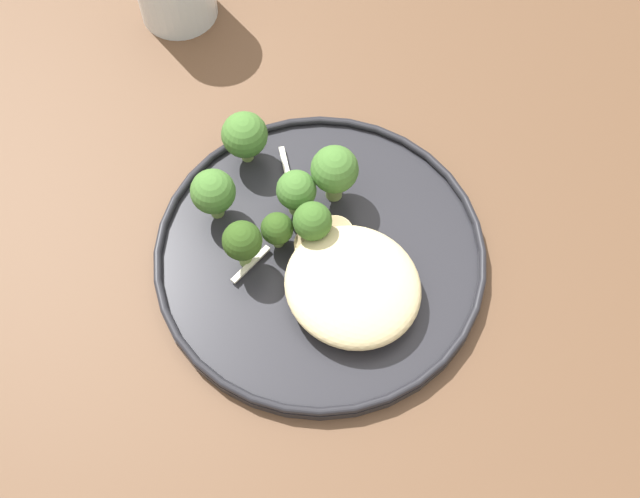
# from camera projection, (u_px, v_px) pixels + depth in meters

# --- Properties ---
(ground) EXTENTS (6.00, 6.00, 0.00)m
(ground) POSITION_uv_depth(u_px,v_px,m) (316.00, 431.00, 1.39)
(ground) COLOR #2D2B28
(wooden_dining_table) EXTENTS (1.40, 1.00, 0.74)m
(wooden_dining_table) POSITION_uv_depth(u_px,v_px,m) (313.00, 258.00, 0.81)
(wooden_dining_table) COLOR brown
(wooden_dining_table) RESTS_ON ground
(dinner_plate) EXTENTS (0.29, 0.29, 0.02)m
(dinner_plate) POSITION_uv_depth(u_px,v_px,m) (320.00, 255.00, 0.71)
(dinner_plate) COLOR #232328
(dinner_plate) RESTS_ON wooden_dining_table
(noodle_bed) EXTENTS (0.12, 0.11, 0.03)m
(noodle_bed) POSITION_uv_depth(u_px,v_px,m) (353.00, 286.00, 0.68)
(noodle_bed) COLOR beige
(noodle_bed) RESTS_ON dinner_plate
(seared_scallop_large_seared) EXTENTS (0.03, 0.03, 0.02)m
(seared_scallop_large_seared) POSITION_uv_depth(u_px,v_px,m) (375.00, 294.00, 0.68)
(seared_scallop_large_seared) COLOR #E5C689
(seared_scallop_large_seared) RESTS_ON dinner_plate
(seared_scallop_left_edge) EXTENTS (0.03, 0.03, 0.01)m
(seared_scallop_left_edge) POSITION_uv_depth(u_px,v_px,m) (349.00, 308.00, 0.67)
(seared_scallop_left_edge) COLOR #E5C689
(seared_scallop_left_edge) RESTS_ON dinner_plate
(seared_scallop_center_golden) EXTENTS (0.03, 0.03, 0.01)m
(seared_scallop_center_golden) POSITION_uv_depth(u_px,v_px,m) (350.00, 333.00, 0.66)
(seared_scallop_center_golden) COLOR beige
(seared_scallop_center_golden) RESTS_ON dinner_plate
(seared_scallop_right_edge) EXTENTS (0.02, 0.02, 0.02)m
(seared_scallop_right_edge) POSITION_uv_depth(u_px,v_px,m) (334.00, 282.00, 0.68)
(seared_scallop_right_edge) COLOR #E5C689
(seared_scallop_right_edge) RESTS_ON dinner_plate
(seared_scallop_tilted_round) EXTENTS (0.03, 0.03, 0.02)m
(seared_scallop_tilted_round) POSITION_uv_depth(u_px,v_px,m) (335.00, 235.00, 0.70)
(seared_scallop_tilted_round) COLOR #E5C689
(seared_scallop_tilted_round) RESTS_ON dinner_plate
(seared_scallop_tiny_bay) EXTENTS (0.04, 0.04, 0.02)m
(seared_scallop_tiny_bay) POSITION_uv_depth(u_px,v_px,m) (315.00, 247.00, 0.70)
(seared_scallop_tiny_bay) COLOR #E5C689
(seared_scallop_tiny_bay) RESTS_ON dinner_plate
(broccoli_floret_split_head) EXTENTS (0.04, 0.04, 0.05)m
(broccoli_floret_split_head) POSITION_uv_depth(u_px,v_px,m) (296.00, 191.00, 0.70)
(broccoli_floret_split_head) COLOR #7A994C
(broccoli_floret_split_head) RESTS_ON dinner_plate
(broccoli_floret_right_tilted) EXTENTS (0.03, 0.03, 0.06)m
(broccoli_floret_right_tilted) POSITION_uv_depth(u_px,v_px,m) (242.00, 242.00, 0.67)
(broccoli_floret_right_tilted) COLOR #7A994C
(broccoli_floret_right_tilted) RESTS_ON dinner_plate
(broccoli_floret_rear_charred) EXTENTS (0.04, 0.04, 0.06)m
(broccoli_floret_rear_charred) POSITION_uv_depth(u_px,v_px,m) (213.00, 192.00, 0.70)
(broccoli_floret_rear_charred) COLOR #7A994C
(broccoli_floret_rear_charred) RESTS_ON dinner_plate
(broccoli_floret_tall_stalk) EXTENTS (0.03, 0.03, 0.06)m
(broccoli_floret_tall_stalk) POSITION_uv_depth(u_px,v_px,m) (313.00, 223.00, 0.68)
(broccoli_floret_tall_stalk) COLOR #89A356
(broccoli_floret_tall_stalk) RESTS_ON dinner_plate
(broccoli_floret_small_sprig) EXTENTS (0.03, 0.03, 0.04)m
(broccoli_floret_small_sprig) POSITION_uv_depth(u_px,v_px,m) (277.00, 229.00, 0.69)
(broccoli_floret_small_sprig) COLOR #7A994C
(broccoli_floret_small_sprig) RESTS_ON dinner_plate
(broccoli_floret_beside_noodles) EXTENTS (0.04, 0.04, 0.06)m
(broccoli_floret_beside_noodles) POSITION_uv_depth(u_px,v_px,m) (247.00, 133.00, 0.72)
(broccoli_floret_beside_noodles) COLOR #89A356
(broccoli_floret_beside_noodles) RESTS_ON dinner_plate
(broccoli_floret_left_leaning) EXTENTS (0.04, 0.04, 0.06)m
(broccoli_floret_left_leaning) POSITION_uv_depth(u_px,v_px,m) (332.00, 169.00, 0.70)
(broccoli_floret_left_leaning) COLOR #89A356
(broccoli_floret_left_leaning) RESTS_ON dinner_plate
(onion_sliver_long_sliver) EXTENTS (0.01, 0.04, 0.00)m
(onion_sliver_long_sliver) POSITION_uv_depth(u_px,v_px,m) (253.00, 266.00, 0.70)
(onion_sliver_long_sliver) COLOR silver
(onion_sliver_long_sliver) RESTS_ON dinner_plate
(onion_sliver_short_strip) EXTENTS (0.04, 0.03, 0.00)m
(onion_sliver_short_strip) POSITION_uv_depth(u_px,v_px,m) (286.00, 167.00, 0.74)
(onion_sliver_short_strip) COLOR silver
(onion_sliver_short_strip) RESTS_ON dinner_plate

